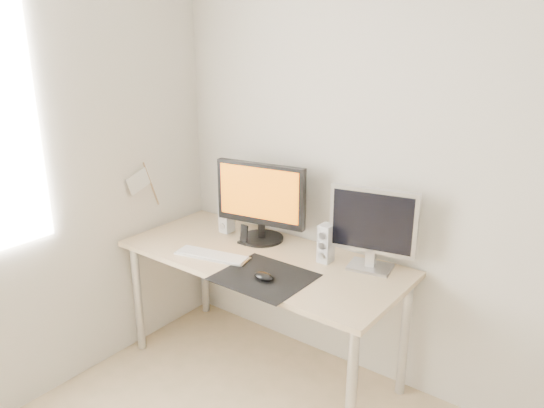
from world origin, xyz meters
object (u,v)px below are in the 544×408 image
Objects in this scene: mouse at (264,276)px; speaker_left at (226,215)px; main_monitor at (261,199)px; speaker_right at (326,243)px; phone_dock at (244,238)px; second_monitor at (373,225)px; desk at (262,269)px; keyboard at (212,255)px.

speaker_left reaches higher than mouse.
main_monitor is 0.49m from speaker_right.
phone_dock is (-0.51, -0.07, -0.07)m from speaker_right.
mouse is at bearing -33.19° from speaker_left.
speaker_right is 0.52m from phone_dock.
main_monitor is at bearing -176.53° from second_monitor.
mouse is 0.32m from desk.
phone_dock is at bearing -169.35° from second_monitor.
keyboard is at bearing -148.93° from speaker_right.
keyboard is at bearing -94.59° from phone_dock.
phone_dock is at bearing -172.24° from speaker_right.
mouse is 0.57m from main_monitor.
second_monitor is 0.28m from speaker_right.
main_monitor is 1.22× the size of second_monitor.
speaker_right is (-0.23, -0.07, -0.14)m from second_monitor.
phone_dock is (-0.19, 0.08, 0.11)m from desk.
speaker_left is at bearing 158.57° from desk.
keyboard is (0.19, -0.33, -0.10)m from speaker_left.
speaker_left reaches higher than desk.
speaker_right is 0.63m from keyboard.
main_monitor is 0.43m from keyboard.
second_monitor is 0.96m from speaker_left.
mouse reaches higher than desk.
speaker_left is at bearing 179.25° from speaker_right.
speaker_right is 1.87× the size of phone_dock.
second_monitor reaches higher than keyboard.
mouse is 0.61m from second_monitor.
keyboard is (-0.07, -0.35, -0.25)m from main_monitor.
desk is at bearing 130.06° from mouse.
keyboard is at bearing -152.91° from second_monitor.
main_monitor reaches higher than speaker_left.
desk is 0.29m from keyboard.
main_monitor is at bearing 176.57° from speaker_right.
keyboard is at bearing -60.57° from speaker_left.
desk is 14.19× the size of phone_dock.
phone_dock reaches higher than mouse.
second_monitor is 2.13× the size of speaker_right.
speaker_right reaches higher than phone_dock.
desk is 3.67× the size of keyboard.
speaker_left is 0.48× the size of keyboard.
mouse is 0.40m from speaker_right.
keyboard is 3.87× the size of phone_dock.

